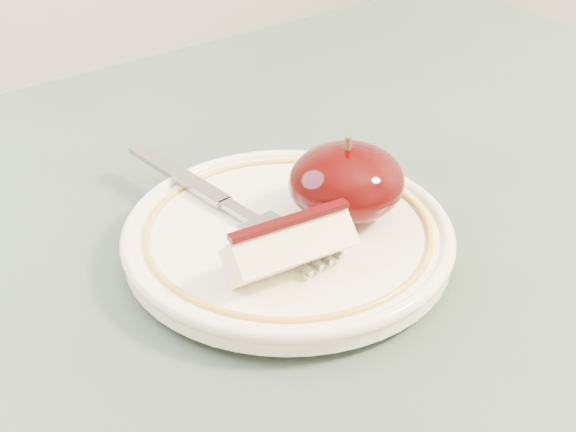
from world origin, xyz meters
TOP-DOWN VIEW (x-y plane):
  - table at (0.00, 0.00)m, footprint 0.90×0.90m
  - plate at (-0.04, 0.11)m, footprint 0.20×0.20m
  - apple_half at (-0.00, 0.10)m, footprint 0.07×0.07m
  - apple_wedge at (-0.06, 0.07)m, footprint 0.08×0.04m
  - fork at (-0.06, 0.15)m, footprint 0.04×0.19m

SIDE VIEW (x-z plane):
  - table at x=0.00m, z-range 0.29..1.04m
  - plate at x=-0.04m, z-range 0.75..0.77m
  - fork at x=-0.06m, z-range 0.77..0.78m
  - apple_wedge at x=-0.06m, z-range 0.77..0.80m
  - apple_half at x=0.00m, z-range 0.76..0.82m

